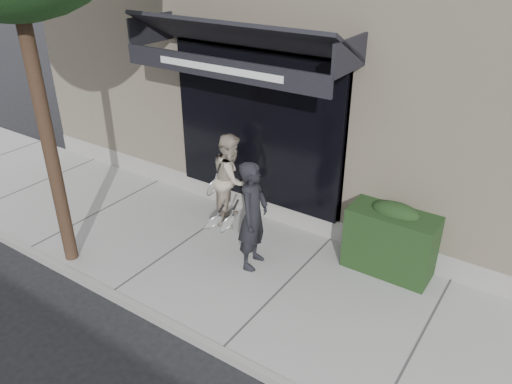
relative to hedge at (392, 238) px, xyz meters
The scene contains 7 objects.
ground 1.79m from the hedge, 131.35° to the right, with size 80.00×80.00×0.00m, color black.
sidewalk 1.77m from the hedge, 131.35° to the right, with size 20.00×3.00×0.12m, color gray.
curb 3.07m from the hedge, 111.45° to the right, with size 20.00×0.10×0.14m, color gray.
building_facade 4.39m from the hedge, 106.65° to the left, with size 14.30×8.04×5.64m.
hedge is the anchor object (origin of this frame).
pedestrian_front 2.12m from the hedge, 149.00° to the right, with size 0.86×0.92×1.74m.
pedestrian_back 2.89m from the hedge, behind, with size 0.90×0.98×1.64m.
Camera 1 is at (2.93, -5.12, 4.74)m, focal length 35.00 mm.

